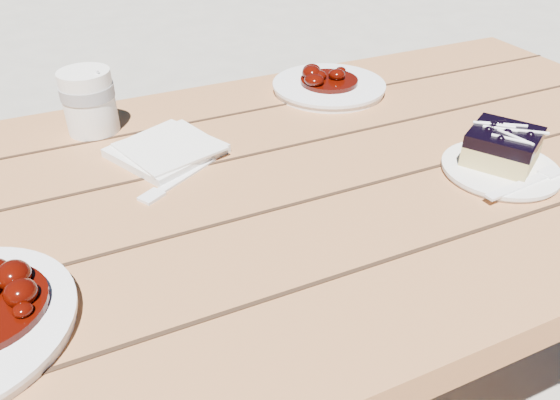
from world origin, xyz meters
name	(u,v)px	position (x,y,z in m)	size (l,w,h in m)	color
picnic_table	(166,290)	(0.00, 0.00, 0.59)	(2.00, 1.55, 0.75)	brown
dessert_plate	(500,170)	(0.52, -0.14, 0.76)	(0.17, 0.17, 0.01)	white
blueberry_cake	(503,146)	(0.53, -0.12, 0.79)	(0.14, 0.14, 0.06)	tan
fork_dessert	(518,186)	(0.50, -0.19, 0.76)	(0.03, 0.16, 0.01)	white
coffee_cup	(89,102)	(-0.03, 0.28, 0.81)	(0.09, 0.09, 0.11)	white
napkin_stack	(166,151)	(0.06, 0.14, 0.76)	(0.15, 0.15, 0.01)	white
fork_table	(187,174)	(0.07, 0.06, 0.75)	(0.03, 0.16, 0.01)	white
second_plate	(329,87)	(0.43, 0.26, 0.76)	(0.23, 0.23, 0.02)	white
second_stew	(330,74)	(0.43, 0.26, 0.79)	(0.12, 0.12, 0.04)	#3C0702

